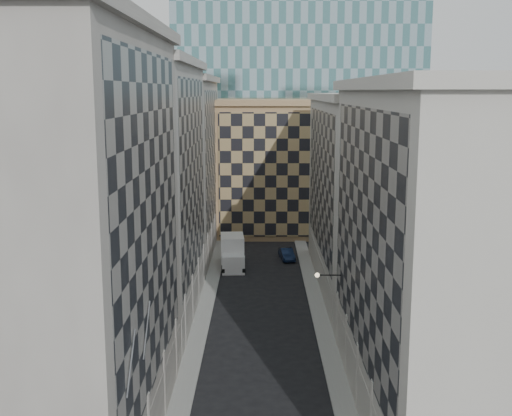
{
  "coord_description": "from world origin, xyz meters",
  "views": [
    {
      "loc": [
        -0.14,
        -22.87,
        19.94
      ],
      "look_at": [
        -0.39,
        15.97,
        12.84
      ],
      "focal_mm": 45.0,
      "sensor_mm": 36.0,
      "label": 1
    }
  ],
  "objects": [
    {
      "name": "sidewalk_west",
      "position": [
        -5.25,
        30.0,
        0.07
      ],
      "size": [
        1.5,
        100.0,
        0.15
      ],
      "primitive_type": "cube",
      "color": "gray",
      "rests_on": "ground"
    },
    {
      "name": "sidewalk_east",
      "position": [
        5.25,
        30.0,
        0.07
      ],
      "size": [
        1.5,
        100.0,
        0.15
      ],
      "primitive_type": "cube",
      "color": "gray",
      "rests_on": "ground"
    },
    {
      "name": "bldg_left_a",
      "position": [
        -10.88,
        11.0,
        11.82
      ],
      "size": [
        10.8,
        22.8,
        23.7
      ],
      "color": "gray",
      "rests_on": "ground"
    },
    {
      "name": "bldg_left_b",
      "position": [
        -10.88,
        33.0,
        11.32
      ],
      "size": [
        10.8,
        22.8,
        22.7
      ],
      "color": "#9A978F",
      "rests_on": "ground"
    },
    {
      "name": "bldg_left_c",
      "position": [
        -10.88,
        55.0,
        10.83
      ],
      "size": [
        10.8,
        22.8,
        21.7
      ],
      "color": "gray",
      "rests_on": "ground"
    },
    {
      "name": "bldg_right_a",
      "position": [
        10.88,
        15.0,
        10.32
      ],
      "size": [
        10.8,
        26.8,
        20.7
      ],
      "color": "#BCB8AC",
      "rests_on": "ground"
    },
    {
      "name": "bldg_right_b",
      "position": [
        10.89,
        42.0,
        9.85
      ],
      "size": [
        10.8,
        28.8,
        19.7
      ],
      "color": "#BCB8AC",
      "rests_on": "ground"
    },
    {
      "name": "tan_block",
      "position": [
        2.0,
        67.9,
        9.44
      ],
      "size": [
        16.8,
        14.8,
        18.8
      ],
      "color": "tan",
      "rests_on": "ground"
    },
    {
      "name": "church_tower",
      "position": [
        0.0,
        82.0,
        26.95
      ],
      "size": [
        7.2,
        7.2,
        51.5
      ],
      "color": "#2A2521",
      "rests_on": "ground"
    },
    {
      "name": "flagpoles_left",
      "position": [
        -5.9,
        6.0,
        8.0
      ],
      "size": [
        0.1,
        6.33,
        2.33
      ],
      "color": "gray",
      "rests_on": "ground"
    },
    {
      "name": "bracket_lamp",
      "position": [
        4.38,
        24.0,
        6.2
      ],
      "size": [
        1.98,
        0.36,
        0.36
      ],
      "color": "black",
      "rests_on": "ground"
    },
    {
      "name": "box_truck",
      "position": [
        -3.3,
        48.44,
        1.54
      ],
      "size": [
        3.09,
        6.61,
        3.53
      ],
      "rotation": [
        0.0,
        0.0,
        0.07
      ],
      "color": "white",
      "rests_on": "ground"
    },
    {
      "name": "dark_car",
      "position": [
        3.06,
        51.71,
        0.68
      ],
      "size": [
        2.01,
        4.3,
        1.37
      ],
      "primitive_type": "imported",
      "rotation": [
        0.0,
        0.0,
        0.14
      ],
      "color": "#101D3B",
      "rests_on": "ground"
    }
  ]
}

